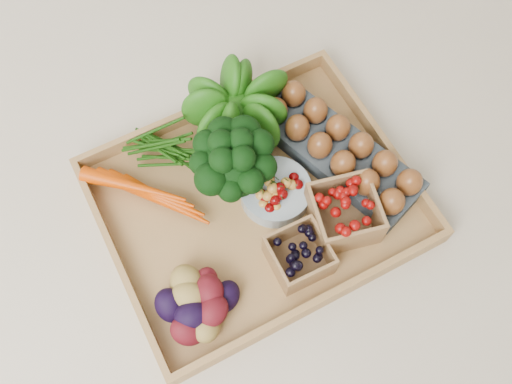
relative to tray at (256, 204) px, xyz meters
name	(u,v)px	position (x,y,z in m)	size (l,w,h in m)	color
ground	(256,205)	(0.00, 0.00, -0.01)	(4.00, 4.00, 0.00)	beige
tray	(256,204)	(0.00, 0.00, 0.00)	(0.55, 0.45, 0.01)	#A97D47
carrots	(146,192)	(-0.17, 0.10, 0.03)	(0.20, 0.14, 0.05)	#C23800
lettuce	(234,104)	(0.04, 0.17, 0.08)	(0.14, 0.14, 0.14)	#1E4E0C
broccoli	(233,173)	(-0.02, 0.04, 0.07)	(0.16, 0.16, 0.12)	black
cherry_bowl	(275,192)	(0.04, 0.00, 0.02)	(0.13, 0.13, 0.03)	#8C9EA5
egg_carton	(338,154)	(0.18, 0.01, 0.03)	(0.12, 0.33, 0.04)	#374046
potatoes	(201,303)	(-0.17, -0.14, 0.05)	(0.16, 0.16, 0.09)	#450B11
punnet_blackberry	(299,255)	(0.01, -0.14, 0.04)	(0.10, 0.10, 0.07)	black
punnet_raspberry	(344,213)	(0.12, -0.11, 0.05)	(0.11, 0.11, 0.08)	#6E0604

